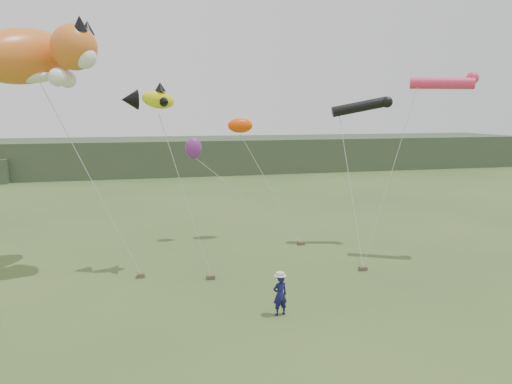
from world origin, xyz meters
TOP-DOWN VIEW (x-y plane):
  - ground at (0.00, 0.00)m, footprint 120.00×120.00m
  - headland at (-3.11, 44.69)m, footprint 90.00×13.00m
  - festival_attendant at (-0.26, 0.17)m, footprint 0.61×0.46m
  - sandbag_anchors at (-1.80, 5.27)m, footprint 15.77×6.56m
  - cat_kite at (-9.23, 8.15)m, footprint 7.11×5.61m
  - fish_kite at (-4.47, 6.73)m, footprint 2.44×1.61m
  - tube_kites at (8.44, 7.20)m, footprint 5.86×5.01m
  - misc_kites at (-0.30, 11.63)m, footprint 3.88×0.84m

SIDE VIEW (x-z plane):
  - ground at x=0.00m, z-range 0.00..0.00m
  - sandbag_anchors at x=-1.80m, z-range 0.00..0.18m
  - festival_attendant at x=-0.26m, z-range 0.00..1.52m
  - headland at x=-3.11m, z-range -0.08..3.92m
  - misc_kites at x=-0.30m, z-range 4.88..7.14m
  - fish_kite at x=-4.47m, z-range 7.23..8.50m
  - tube_kites at x=8.44m, z-range 7.05..9.26m
  - cat_kite at x=-9.23m, z-range 8.19..11.37m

